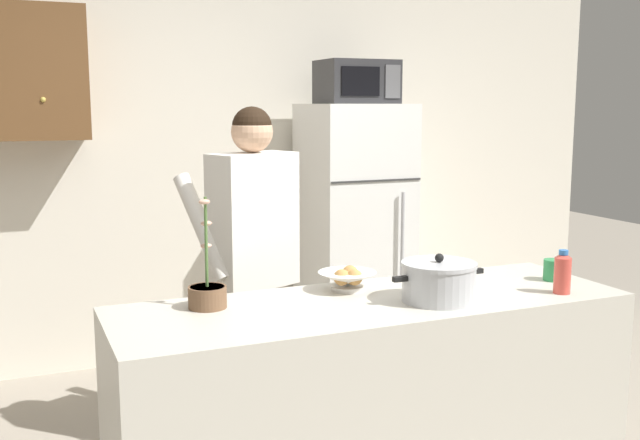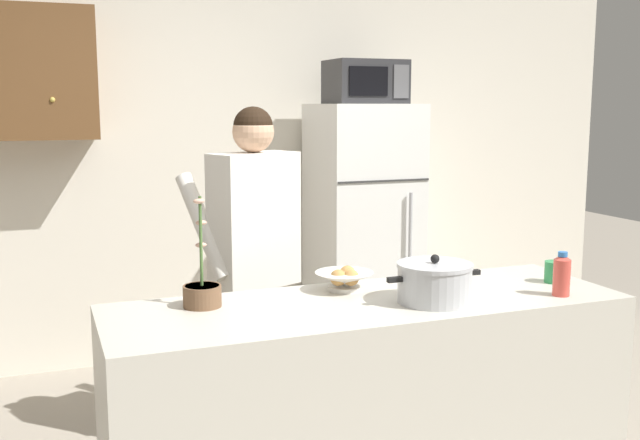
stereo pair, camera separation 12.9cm
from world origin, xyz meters
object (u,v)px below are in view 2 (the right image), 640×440
Objects in this scene: refrigerator at (363,232)px; person_near_pot at (254,238)px; potted_orchid at (202,292)px; cooking_pot at (434,282)px; bread_bowl at (344,279)px; bottle_near_edge at (562,274)px; coffee_mug at (555,272)px; microwave at (365,82)px.

refrigerator is 1.52m from person_near_pot.
person_near_pot is 3.88× the size of potted_orchid.
refrigerator is 2.05m from cooking_pot.
bread_bowl is at bearing -116.59° from refrigerator.
bottle_near_edge is (1.04, -0.99, -0.05)m from person_near_pot.
coffee_mug is at bearing -86.87° from refrigerator.
coffee_mug is at bearing -34.28° from person_near_pot.
cooking_pot reaches higher than bread_bowl.
microwave is 2.04m from bread_bowl.
refrigerator is at bearing 45.13° from person_near_pot.
potted_orchid is at bearing 165.69° from bottle_near_edge.
person_near_pot is 12.94× the size of coffee_mug.
cooking_pot is 0.55m from bottle_near_edge.
refrigerator is 1.01× the size of person_near_pot.
coffee_mug is (0.10, -1.84, -0.88)m from microwave.
refrigerator is at bearing 93.13° from coffee_mug.
person_near_pot is at bearing 118.97° from cooking_pot.
microwave is at bearing 89.30° from bottle_near_edge.
coffee_mug is 0.30× the size of potted_orchid.
coffee_mug is (1.16, -0.79, -0.10)m from person_near_pot.
microwave is at bearing 93.17° from coffee_mug.
person_near_pot reaches higher than bread_bowl.
person_near_pot is at bearing 145.72° from coffee_mug.
microwave is 2.20m from bottle_near_edge.
coffee_mug is (0.67, 0.10, -0.03)m from cooking_pot.
potted_orchid is at bearing -130.55° from refrigerator.
bread_bowl is at bearing -116.90° from microwave.
bottle_near_edge is at bearing -43.69° from person_near_pot.
bottle_near_edge is at bearing -90.69° from refrigerator.
person_near_pot is 1.02m from cooking_pot.
refrigerator is 3.56× the size of microwave.
potted_orchid is at bearing -121.70° from person_near_pot.
bread_bowl is (0.23, -0.60, -0.09)m from person_near_pot.
bread_bowl is at bearing 153.92° from bottle_near_edge.
bread_bowl is (-0.93, 0.20, 0.00)m from coffee_mug.
potted_orchid is (-1.45, -1.67, -0.87)m from microwave.
coffee_mug is at bearing 57.31° from bottle_near_edge.
potted_orchid is (-1.55, 0.17, 0.01)m from coffee_mug.
bottle_near_edge is (0.54, -0.10, 0.01)m from cooking_pot.
microwave reaches higher than bread_bowl.
refrigerator is at bearing 89.31° from bottle_near_edge.
microwave reaches higher than refrigerator.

